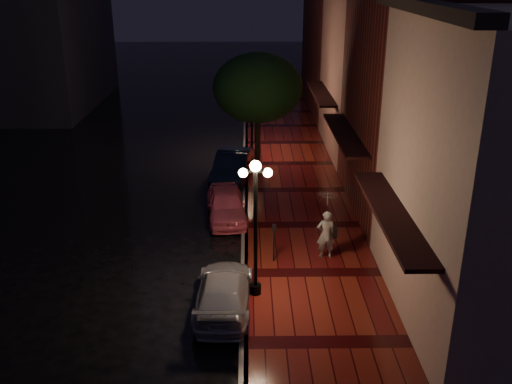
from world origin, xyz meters
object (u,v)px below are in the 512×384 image
(streetlamp_near, at_px, (255,221))
(streetlamp_far, at_px, (252,110))
(street_tree, at_px, (258,90))
(navy_car, at_px, (232,167))
(pink_car, at_px, (226,204))
(parking_meter, at_px, (274,239))
(woman_with_umbrella, at_px, (327,215))
(silver_car, at_px, (224,292))

(streetlamp_near, bearing_deg, streetlamp_far, 90.00)
(street_tree, relative_size, navy_car, 1.32)
(pink_car, xyz_separation_m, parking_meter, (1.75, -3.87, 0.35))
(woman_with_umbrella, relative_size, parking_meter, 1.76)
(streetlamp_near, height_order, parking_meter, streetlamp_near)
(street_tree, bearing_deg, streetlamp_near, -91.35)
(streetlamp_near, distance_m, street_tree, 11.12)
(navy_car, height_order, woman_with_umbrella, woman_with_umbrella)
(streetlamp_near, xyz_separation_m, woman_with_umbrella, (2.45, 2.33, -0.85))
(streetlamp_far, height_order, silver_car, streetlamp_far)
(street_tree, xyz_separation_m, silver_car, (-1.21, -11.60, -3.66))
(streetlamp_far, xyz_separation_m, woman_with_umbrella, (2.45, -11.67, -0.85))
(streetlamp_near, xyz_separation_m, parking_meter, (0.65, 2.06, -1.62))
(streetlamp_near, xyz_separation_m, streetlamp_far, (0.00, 14.00, 0.00))
(streetlamp_far, distance_m, pink_car, 8.37)
(street_tree, distance_m, woman_with_umbrella, 9.27)
(streetlamp_near, distance_m, silver_car, 2.31)
(pink_car, height_order, woman_with_umbrella, woman_with_umbrella)
(streetlamp_near, height_order, woman_with_umbrella, streetlamp_near)
(parking_meter, bearing_deg, street_tree, 102.79)
(streetlamp_far, distance_m, street_tree, 3.44)
(street_tree, distance_m, parking_meter, 9.52)
(silver_car, height_order, woman_with_umbrella, woman_with_umbrella)
(pink_car, relative_size, parking_meter, 2.71)
(streetlamp_near, relative_size, pink_car, 1.16)
(woman_with_umbrella, bearing_deg, pink_car, -44.08)
(pink_car, height_order, navy_car, navy_car)
(street_tree, height_order, silver_car, street_tree)
(streetlamp_far, height_order, street_tree, street_tree)
(streetlamp_far, xyz_separation_m, street_tree, (0.26, -3.01, 1.64))
(navy_car, relative_size, woman_with_umbrella, 1.82)
(streetlamp_far, bearing_deg, street_tree, -85.09)
(silver_car, relative_size, parking_meter, 2.92)
(pink_car, distance_m, parking_meter, 4.26)
(pink_car, height_order, parking_meter, parking_meter)
(pink_car, xyz_separation_m, woman_with_umbrella, (3.55, -3.60, 1.11))
(pink_car, bearing_deg, street_tree, 69.01)
(navy_car, distance_m, silver_car, 10.91)
(streetlamp_far, bearing_deg, navy_car, -104.38)
(street_tree, distance_m, pink_car, 6.36)
(streetlamp_far, xyz_separation_m, navy_car, (-0.95, -3.70, -1.88))
(streetlamp_far, relative_size, navy_car, 0.98)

